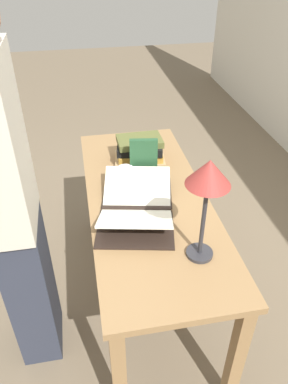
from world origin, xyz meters
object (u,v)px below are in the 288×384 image
Objects in this scene: open_book at (136,205)px; coffee_mug at (125,176)px; person_reader at (13,217)px; book_standing_upright at (144,159)px; book_stack_tall at (140,151)px; reading_lamp at (208,180)px.

open_book reaches higher than coffee_mug.
person_reader reaches higher than coffee_mug.
open_book is 0.26m from coffee_mug.
person_reader is (0.40, -0.65, 0.01)m from book_standing_upright.
person_reader is at bearing -48.94° from book_stack_tall.
book_standing_upright is at bearing 104.95° from coffee_mug.
book_stack_tall is 1.30× the size of book_standing_upright.
book_stack_tall reaches higher than coffee_mug.
book_standing_upright is 2.04× the size of coffee_mug.
book_standing_upright is 0.71m from reading_lamp.
person_reader reaches higher than book_stack_tall.
open_book is 0.48m from book_stack_tall.
book_standing_upright is at bearing -168.79° from reading_lamp.
reading_lamp is at bearing 21.11° from coffee_mug.
coffee_mug is at bearing -29.53° from book_stack_tall.
book_standing_upright is (0.18, -0.01, 0.05)m from book_stack_tall.
coffee_mug is at bearing -55.98° from person_reader.
book_standing_upright is 0.14m from coffee_mug.
person_reader is (0.11, -0.56, 0.10)m from open_book.
book_stack_tall is at bearing 150.47° from coffee_mug.
person_reader is at bearing -107.44° from reading_lamp.
open_book is 0.35× the size of person_reader.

